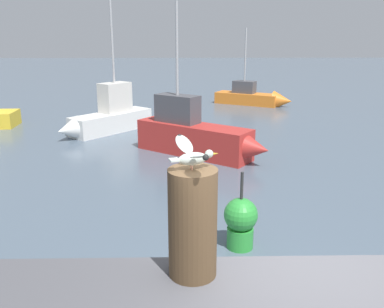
{
  "coord_description": "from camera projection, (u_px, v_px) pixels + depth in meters",
  "views": [
    {
      "loc": [
        -1.12,
        -3.26,
        3.44
      ],
      "look_at": [
        -1.06,
        -0.01,
        2.5
      ],
      "focal_mm": 38.9,
      "sensor_mm": 36.0,
      "label": 1
    }
  ],
  "objects": [
    {
      "name": "boat_orange",
      "position": [
        255.0,
        97.0,
        20.8
      ],
      "size": [
        3.84,
        2.72,
        3.87
      ],
      "color": "orange",
      "rests_on": "ground_plane"
    },
    {
      "name": "channel_buoy",
      "position": [
        241.0,
        221.0,
        6.83
      ],
      "size": [
        0.56,
        0.56,
        1.33
      ],
      "color": "green",
      "rests_on": "ground_plane"
    },
    {
      "name": "mooring_post",
      "position": [
        193.0,
        223.0,
        3.28
      ],
      "size": [
        0.39,
        0.39,
        0.9
      ],
      "primitive_type": "cylinder",
      "color": "#4C3823",
      "rests_on": "harbor_quay"
    },
    {
      "name": "boat_red",
      "position": [
        198.0,
        135.0,
        12.07
      ],
      "size": [
        3.89,
        3.2,
        4.32
      ],
      "color": "#B72D28",
      "rests_on": "ground_plane"
    },
    {
      "name": "seagull",
      "position": [
        193.0,
        155.0,
        3.13
      ],
      "size": [
        0.39,
        0.65,
        0.21
      ],
      "color": "tan",
      "rests_on": "mooring_post"
    },
    {
      "name": "boat_white",
      "position": [
        106.0,
        117.0,
        14.89
      ],
      "size": [
        3.17,
        3.46,
        4.99
      ],
      "color": "silver",
      "rests_on": "ground_plane"
    }
  ]
}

